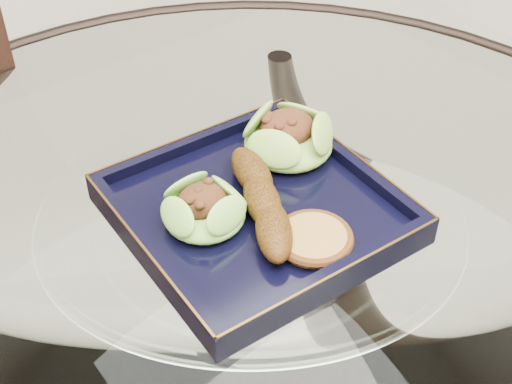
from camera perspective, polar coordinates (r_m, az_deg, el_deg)
dining_table at (r=0.87m, az=-0.35°, el=-11.84°), size 1.13×1.13×0.77m
navy_plate at (r=0.77m, az=0.00°, el=-1.69°), size 0.29×0.29×0.02m
lettuce_wrap_left at (r=0.74m, az=-4.16°, el=-1.51°), size 0.11×0.11×0.03m
lettuce_wrap_right at (r=0.82m, az=2.61°, el=4.24°), size 0.11×0.11×0.04m
roasted_plantain at (r=0.74m, az=0.51°, el=-0.68°), size 0.11×0.17×0.03m
crumb_patty at (r=0.72m, az=4.63°, el=-3.79°), size 0.09×0.09×0.01m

